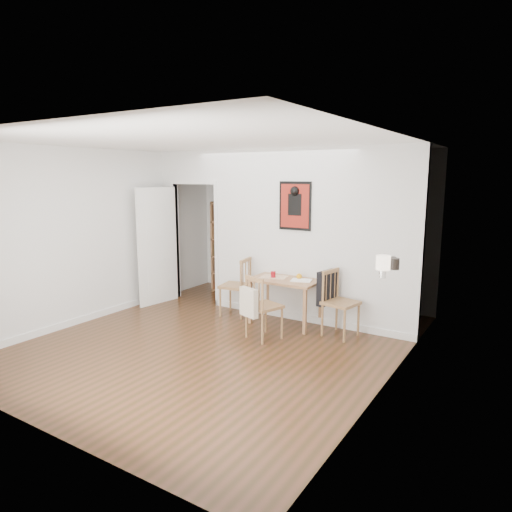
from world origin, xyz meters
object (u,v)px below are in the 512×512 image
Objects in this scene: chair_right at (340,302)px; chair_front at (263,307)px; orange_fruit at (299,276)px; mantel_lamp at (383,264)px; red_glass at (273,274)px; fireplace at (389,318)px; ceramic_jar_b at (393,261)px; chair_left at (235,286)px; ceramic_jar_a at (395,264)px; notebook at (301,280)px; dining_table at (286,284)px; bookshelf at (231,249)px.

chair_front is at bearing -141.50° from chair_right.
orange_fruit is 0.37× the size of mantel_lamp.
red_glass reaches higher than orange_fruit.
fireplace is at bearing -41.29° from chair_right.
ceramic_jar_b reaches higher than chair_right.
mantel_lamp is at bearing -31.10° from red_glass.
mantel_lamp is at bearing -82.17° from ceramic_jar_b.
ceramic_jar_b is (1.88, -0.45, 0.47)m from red_glass.
ceramic_jar_a is (2.66, -0.71, 0.76)m from chair_left.
mantel_lamp is 0.76m from ceramic_jar_b.
chair_left is 3.22× the size of notebook.
fireplace is 1.74m from notebook.
ceramic_jar_b is (-0.09, 0.36, 0.59)m from fireplace.
chair_right is 0.74× the size of fireplace.
chair_front is (-0.83, -0.66, -0.03)m from chair_right.
chair_right is (0.88, -0.06, -0.13)m from dining_table.
mantel_lamp is (3.54, -2.30, 0.46)m from bookshelf.
chair_front is 0.79m from notebook.
ceramic_jar_a is at bearing -0.99° from chair_front.
ceramic_jar_b reaches higher than chair_left.
orange_fruit is at bearing 16.66° from red_glass.
bookshelf reaches higher than orange_fruit.
dining_table is at bearing 145.42° from mantel_lamp.
bookshelf is (-1.79, 1.79, 0.40)m from chair_front.
red_glass reaches higher than dining_table.
mantel_lamp reaches higher than fireplace.
red_glass is at bearing -163.34° from orange_fruit.
fireplace is 2.13m from red_glass.
ceramic_jar_b is at bearing 7.93° from chair_front.
chair_right is 2.88m from bookshelf.
red_glass is at bearing 157.60° from fireplace.
dining_table is at bearing 154.43° from fireplace.
ceramic_jar_b is (1.43, -0.49, 0.51)m from notebook.
bookshelf is 13.45× the size of ceramic_jar_a.
fireplace reaches higher than dining_table.
bookshelf is 4.02m from fireplace.
bookshelf is at bearing 135.13° from chair_front.
notebook is 1.77m from ceramic_jar_a.
dining_table is 1.15× the size of chair_front.
chair_right is 1.70m from mantel_lamp.
chair_front is (0.93, -0.68, -0.02)m from chair_left.
ceramic_jar_b is (0.81, -0.43, 0.73)m from chair_right.
chair_right is 3.99× the size of mantel_lamp.
fireplace reaches higher than chair_front.
dining_table is 3.51× the size of notebook.
bookshelf reaches higher than fireplace.
chair_right is (1.76, -0.02, 0.01)m from chair_left.
orange_fruit reaches higher than notebook.
orange_fruit is at bearing 152.67° from ceramic_jar_a.
ceramic_jar_a is (1.73, -0.03, 0.77)m from chair_front.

